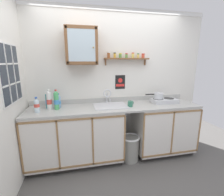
{
  "coord_description": "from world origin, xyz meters",
  "views": [
    {
      "loc": [
        -0.61,
        -2.12,
        1.66
      ],
      "look_at": [
        -0.04,
        0.5,
        1.05
      ],
      "focal_mm": 25.61,
      "sensor_mm": 36.0,
      "label": 1
    }
  ],
  "objects_px": {
    "mug": "(130,104)",
    "bottle_opaque_white_0": "(49,100)",
    "bottle_water_blue_4": "(59,101)",
    "bottle_water_clear_1": "(37,105)",
    "wall_cabinet": "(81,46)",
    "saucepan": "(158,96)",
    "trash_bin": "(130,148)",
    "warning_sign": "(120,82)",
    "hot_plate_stove": "(164,101)",
    "bottle_detergent_teal_3": "(48,101)",
    "sink": "(110,108)",
    "bottle_soda_green_2": "(56,100)"
  },
  "relations": [
    {
      "from": "bottle_opaque_white_0",
      "to": "mug",
      "type": "bearing_deg",
      "value": -4.85
    },
    {
      "from": "saucepan",
      "to": "bottle_water_blue_4",
      "type": "bearing_deg",
      "value": 178.07
    },
    {
      "from": "sink",
      "to": "hot_plate_stove",
      "type": "relative_size",
      "value": 1.23
    },
    {
      "from": "hot_plate_stove",
      "to": "bottle_opaque_white_0",
      "type": "distance_m",
      "value": 1.95
    },
    {
      "from": "sink",
      "to": "trash_bin",
      "type": "bearing_deg",
      "value": -31.01
    },
    {
      "from": "bottle_water_clear_1",
      "to": "mug",
      "type": "relative_size",
      "value": 1.98
    },
    {
      "from": "saucepan",
      "to": "mug",
      "type": "relative_size",
      "value": 2.82
    },
    {
      "from": "hot_plate_stove",
      "to": "warning_sign",
      "type": "distance_m",
      "value": 0.86
    },
    {
      "from": "bottle_soda_green_2",
      "to": "wall_cabinet",
      "type": "xyz_separation_m",
      "value": [
        0.42,
        0.17,
        0.82
      ]
    },
    {
      "from": "bottle_water_blue_4",
      "to": "sink",
      "type": "bearing_deg",
      "value": -5.67
    },
    {
      "from": "trash_bin",
      "to": "hot_plate_stove",
      "type": "bearing_deg",
      "value": 15.77
    },
    {
      "from": "bottle_detergent_teal_3",
      "to": "wall_cabinet",
      "type": "height_order",
      "value": "wall_cabinet"
    },
    {
      "from": "bottle_soda_green_2",
      "to": "bottle_water_blue_4",
      "type": "relative_size",
      "value": 1.35
    },
    {
      "from": "hot_plate_stove",
      "to": "bottle_detergent_teal_3",
      "type": "bearing_deg",
      "value": 177.72
    },
    {
      "from": "bottle_opaque_white_0",
      "to": "wall_cabinet",
      "type": "xyz_separation_m",
      "value": [
        0.52,
        0.15,
        0.82
      ]
    },
    {
      "from": "bottle_opaque_white_0",
      "to": "bottle_water_blue_4",
      "type": "height_order",
      "value": "bottle_opaque_white_0"
    },
    {
      "from": "bottle_water_blue_4",
      "to": "saucepan",
      "type": "bearing_deg",
      "value": -1.93
    },
    {
      "from": "warning_sign",
      "to": "bottle_water_clear_1",
      "type": "bearing_deg",
      "value": -163.53
    },
    {
      "from": "bottle_opaque_white_0",
      "to": "bottle_water_blue_4",
      "type": "xyz_separation_m",
      "value": [
        0.13,
        0.09,
        -0.04
      ]
    },
    {
      "from": "bottle_detergent_teal_3",
      "to": "mug",
      "type": "xyz_separation_m",
      "value": [
        1.31,
        -0.2,
        -0.07
      ]
    },
    {
      "from": "bottle_water_clear_1",
      "to": "warning_sign",
      "type": "height_order",
      "value": "warning_sign"
    },
    {
      "from": "sink",
      "to": "bottle_detergent_teal_3",
      "type": "xyz_separation_m",
      "value": [
        -0.99,
        0.08,
        0.16
      ]
    },
    {
      "from": "hot_plate_stove",
      "to": "trash_bin",
      "type": "xyz_separation_m",
      "value": [
        -0.68,
        -0.19,
        -0.75
      ]
    },
    {
      "from": "mug",
      "to": "trash_bin",
      "type": "xyz_separation_m",
      "value": [
        -0.0,
        -0.07,
        -0.76
      ]
    },
    {
      "from": "warning_sign",
      "to": "hot_plate_stove",
      "type": "bearing_deg",
      "value": -19.85
    },
    {
      "from": "hot_plate_stove",
      "to": "bottle_water_blue_4",
      "type": "xyz_separation_m",
      "value": [
        -1.82,
        0.08,
        0.07
      ]
    },
    {
      "from": "wall_cabinet",
      "to": "trash_bin",
      "type": "height_order",
      "value": "wall_cabinet"
    },
    {
      "from": "sink",
      "to": "bottle_detergent_teal_3",
      "type": "height_order",
      "value": "bottle_detergent_teal_3"
    },
    {
      "from": "bottle_opaque_white_0",
      "to": "bottle_detergent_teal_3",
      "type": "bearing_deg",
      "value": 111.87
    },
    {
      "from": "mug",
      "to": "bottle_water_blue_4",
      "type": "bearing_deg",
      "value": 170.06
    },
    {
      "from": "mug",
      "to": "bottle_opaque_white_0",
      "type": "bearing_deg",
      "value": 175.15
    },
    {
      "from": "hot_plate_stove",
      "to": "saucepan",
      "type": "relative_size",
      "value": 1.36
    },
    {
      "from": "bottle_water_clear_1",
      "to": "warning_sign",
      "type": "xyz_separation_m",
      "value": [
        1.35,
        0.4,
        0.25
      ]
    },
    {
      "from": "bottle_water_clear_1",
      "to": "wall_cabinet",
      "type": "height_order",
      "value": "wall_cabinet"
    },
    {
      "from": "bottle_water_blue_4",
      "to": "mug",
      "type": "relative_size",
      "value": 1.99
    },
    {
      "from": "saucepan",
      "to": "bottle_soda_green_2",
      "type": "xyz_separation_m",
      "value": [
        -1.73,
        -0.05,
        0.01
      ]
    },
    {
      "from": "bottle_opaque_white_0",
      "to": "bottle_soda_green_2",
      "type": "relative_size",
      "value": 1.01
    },
    {
      "from": "bottle_soda_green_2",
      "to": "warning_sign",
      "type": "relative_size",
      "value": 1.24
    },
    {
      "from": "bottle_water_blue_4",
      "to": "mug",
      "type": "height_order",
      "value": "bottle_water_blue_4"
    },
    {
      "from": "bottle_water_blue_4",
      "to": "mug",
      "type": "bearing_deg",
      "value": -9.94
    },
    {
      "from": "bottle_water_blue_4",
      "to": "bottle_soda_green_2",
      "type": "bearing_deg",
      "value": -101.1
    },
    {
      "from": "trash_bin",
      "to": "wall_cabinet",
      "type": "bearing_deg",
      "value": 155.9
    },
    {
      "from": "bottle_detergent_teal_3",
      "to": "hot_plate_stove",
      "type": "bearing_deg",
      "value": -2.28
    },
    {
      "from": "saucepan",
      "to": "bottle_opaque_white_0",
      "type": "distance_m",
      "value": 1.84
    },
    {
      "from": "saucepan",
      "to": "warning_sign",
      "type": "bearing_deg",
      "value": 158.56
    },
    {
      "from": "sink",
      "to": "bottle_water_clear_1",
      "type": "distance_m",
      "value": 1.12
    },
    {
      "from": "mug",
      "to": "wall_cabinet",
      "type": "relative_size",
      "value": 0.2
    },
    {
      "from": "saucepan",
      "to": "trash_bin",
      "type": "bearing_deg",
      "value": -159.59
    },
    {
      "from": "wall_cabinet",
      "to": "bottle_detergent_teal_3",
      "type": "bearing_deg",
      "value": -173.93
    },
    {
      "from": "bottle_soda_green_2",
      "to": "mug",
      "type": "height_order",
      "value": "bottle_soda_green_2"
    }
  ]
}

